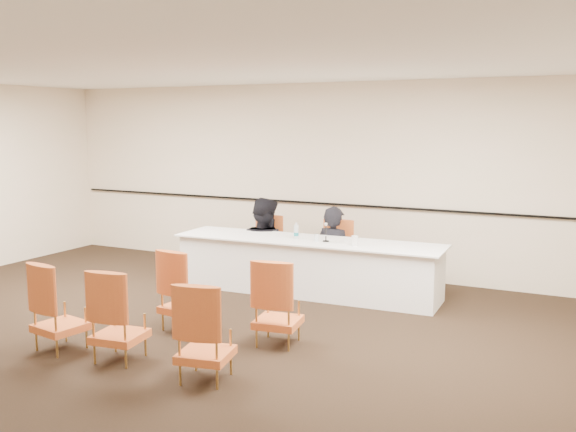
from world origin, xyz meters
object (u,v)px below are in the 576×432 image
object	(u,v)px
water_bottle	(296,231)
aud_chair_back_mid	(119,314)
panelist_main	(333,261)
aud_chair_front_right	(278,301)
panel_table	(307,266)
panelist_main_chair	(334,254)
aud_chair_front_mid	(184,289)
panelist_second	(264,255)
microphone	(326,233)
drinking_glass	(317,238)
aud_chair_back_left	(60,306)
aud_chair_back_right	(205,331)
coffee_cup	(355,241)
panelist_second_chair	(264,247)

from	to	relation	value
water_bottle	aud_chair_back_mid	size ratio (longest dim) A/B	0.24
panelist_main	aud_chair_front_right	size ratio (longest dim) A/B	1.72
panel_table	panelist_main_chair	size ratio (longest dim) A/B	4.02
aud_chair_front_mid	aud_chair_front_right	distance (m)	1.20
panelist_second	microphone	xyz separation A→B (m)	(1.28, -0.57, 0.53)
microphone	aud_chair_back_mid	xyz separation A→B (m)	(-0.91, -3.13, -0.41)
aud_chair_front_right	aud_chair_back_mid	distance (m)	1.65
panelist_main	drinking_glass	world-z (taller)	panelist_main
aud_chair_back_left	aud_chair_back_right	size ratio (longest dim) A/B	1.00
aud_chair_back_right	water_bottle	bearing A→B (deg)	89.59
drinking_glass	panelist_main_chair	bearing A→B (deg)	90.95
panelist_main_chair	aud_chair_back_mid	bearing A→B (deg)	-103.97
panelist_main_chair	coffee_cup	world-z (taller)	panelist_main_chair
panelist_main	panelist_second	world-z (taller)	panelist_second
panelist_main_chair	microphone	distance (m)	0.76
drinking_glass	aud_chair_front_mid	xyz separation A→B (m)	(-0.77, -2.01, -0.34)
panel_table	microphone	size ratio (longest dim) A/B	15.25
panelist_main	aud_chair_back_left	size ratio (longest dim) A/B	1.72
aud_chair_front_mid	aud_chair_front_right	world-z (taller)	same
water_bottle	drinking_glass	xyz separation A→B (m)	(0.34, -0.07, -0.06)
panelist_main	panelist_second	distance (m)	1.14
panelist_second	panelist_main	bearing A→B (deg)	-170.10
panel_table	aud_chair_front_mid	size ratio (longest dim) A/B	4.02
drinking_glass	panelist_main	bearing A→B (deg)	90.95
aud_chair_back_left	coffee_cup	bearing A→B (deg)	64.77
panel_table	aud_chair_front_right	xyz separation A→B (m)	(0.61, -2.05, 0.09)
panel_table	panelist_second_chair	xyz separation A→B (m)	(-0.98, 0.52, 0.09)
panelist_second	aud_chair_back_left	bearing A→B (deg)	91.60
drinking_glass	aud_chair_back_left	size ratio (longest dim) A/B	0.11
aud_chair_back_left	microphone	bearing A→B (deg)	71.58
panel_table	microphone	world-z (taller)	microphone
microphone	aud_chair_back_right	xyz separation A→B (m)	(0.15, -3.17, -0.41)
coffee_cup	aud_chair_back_left	xyz separation A→B (m)	(-2.12, -3.08, -0.36)
panel_table	water_bottle	bearing A→B (deg)	177.22
aud_chair_front_right	panelist_second_chair	bearing A→B (deg)	113.24
coffee_cup	aud_chair_front_right	bearing A→B (deg)	-94.52
panelist_second_chair	aud_chair_back_right	distance (m)	4.01
panelist_main	microphone	xyz separation A→B (m)	(0.14, -0.62, 0.53)
drinking_glass	aud_chair_front_mid	distance (m)	2.18
water_bottle	drinking_glass	world-z (taller)	water_bottle
microphone	aud_chair_back_left	xyz separation A→B (m)	(-1.67, -3.17, -0.41)
panel_table	aud_chair_front_mid	bearing A→B (deg)	-108.48
water_bottle	panelist_second	bearing A→B (deg)	147.10
panelist_main_chair	panel_table	bearing A→B (deg)	-108.43
microphone	aud_chair_front_mid	distance (m)	2.26
microphone	aud_chair_back_right	world-z (taller)	microphone
water_bottle	aud_chair_back_left	bearing A→B (deg)	-110.41
panel_table	aud_chair_front_mid	world-z (taller)	aud_chair_front_mid
panelist_main_chair	microphone	bearing A→B (deg)	-79.67
panelist_second	drinking_glass	distance (m)	1.37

